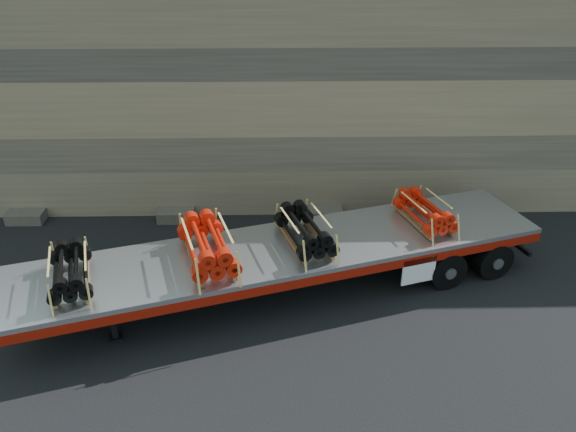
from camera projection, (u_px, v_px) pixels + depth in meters
The scene contains 7 objects.
ground at pixel (263, 303), 14.86m from camera, with size 120.00×120.00×0.00m, color black.
rock_wall at pixel (264, 102), 18.93m from camera, with size 44.00×3.00×7.00m, color #7A6B54.
trailer at pixel (286, 269), 15.04m from camera, with size 14.07×2.71×1.41m, color #A9ABB0, non-canonical shape.
bundle_front at pixel (70, 271), 13.06m from camera, with size 0.96×1.93×0.68m, color black, non-canonical shape.
bundle_midfront at pixel (208, 246), 13.94m from camera, with size 1.17×2.34×0.83m, color red, non-canonical shape.
bundle_midrear at pixel (305, 231), 14.68m from camera, with size 1.06×2.11×0.75m, color black, non-canonical shape.
bundle_rear at pixel (425, 212), 15.68m from camera, with size 0.97×1.94×0.69m, color red, non-canonical shape.
Camera 1 is at (0.42, -12.01, 9.07)m, focal length 35.00 mm.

